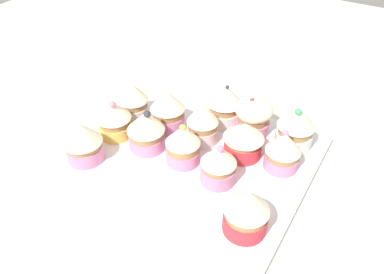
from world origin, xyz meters
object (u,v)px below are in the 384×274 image
object	(u,v)px
cupcake_0	(296,128)
cupcake_7	(133,100)
cupcake_2	(225,104)
napkin	(40,129)
baking_tray	(192,154)
cupcake_9	(181,143)
cupcake_12	(246,211)
cupcake_5	(205,123)
cupcake_3	(283,150)
cupcake_11	(114,118)
cupcake_1	(253,116)
cupcake_6	(168,110)
cupcake_10	(146,130)
cupcake_8	(219,164)
cupcake_4	(244,139)
cupcake_13	(83,141)

from	to	relation	value
cupcake_0	cupcake_7	size ratio (longest dim) A/B	1.08
cupcake_2	napkin	world-z (taller)	cupcake_2
cupcake_0	cupcake_7	bearing A→B (deg)	15.14
baking_tray	cupcake_2	world-z (taller)	cupcake_2
cupcake_9	cupcake_12	world-z (taller)	same
cupcake_5	cupcake_12	distance (cm)	19.09
cupcake_3	napkin	world-z (taller)	cupcake_3
cupcake_0	cupcake_11	xyz separation A→B (cm)	(27.27, 13.37, -0.19)
cupcake_7	cupcake_11	bearing A→B (deg)	95.34
cupcake_1	cupcake_12	xyz separation A→B (cm)	(-7.95, 19.72, 0.14)
baking_tray	cupcake_2	xyz separation A→B (cm)	(-0.60, -10.05, 4.52)
baking_tray	cupcake_6	size ratio (longest dim) A/B	5.11
cupcake_10	cupcake_11	size ratio (longest dim) A/B	1.02
cupcake_6	cupcake_8	bearing A→B (deg)	153.05
cupcake_1	cupcake_11	bearing A→B (deg)	33.55
cupcake_3	cupcake_4	distance (cm)	6.46
cupcake_8	cupcake_3	bearing A→B (deg)	-131.68
cupcake_4	cupcake_8	size ratio (longest dim) A/B	0.95
cupcake_6	napkin	distance (cm)	24.04
cupcake_5	cupcake_9	world-z (taller)	cupcake_5
baking_tray	cupcake_1	bearing A→B (deg)	-122.07
baking_tray	cupcake_4	world-z (taller)	cupcake_4
cupcake_6	napkin	xyz separation A→B (cm)	(20.34, 11.90, -4.72)
cupcake_6	cupcake_9	world-z (taller)	cupcake_6
cupcake_1	cupcake_9	size ratio (longest dim) A/B	0.97
cupcake_6	cupcake_11	xyz separation A→B (cm)	(6.57, 6.60, -0.22)
cupcake_13	napkin	bearing A→B (deg)	-8.43
cupcake_2	cupcake_6	bearing A→B (deg)	41.08
cupcake_1	cupcake_6	distance (cm)	14.82
napkin	cupcake_8	bearing A→B (deg)	-171.97
cupcake_12	cupcake_9	bearing A→B (deg)	-25.78
cupcake_4	cupcake_13	distance (cm)	25.47
cupcake_6	napkin	bearing A→B (deg)	30.33
cupcake_9	cupcake_8	bearing A→B (deg)	172.45
cupcake_7	cupcake_10	bearing A→B (deg)	141.82
cupcake_1	cupcake_6	bearing A→B (deg)	26.31
cupcake_0	cupcake_10	xyz separation A→B (cm)	(20.59, 13.21, -0.15)
cupcake_7	cupcake_4	bearing A→B (deg)	-177.23
cupcake_5	cupcake_6	xyz separation A→B (cm)	(7.40, 0.00, -0.03)
baking_tray	cupcake_8	world-z (taller)	cupcake_8
napkin	cupcake_1	bearing A→B (deg)	-151.22
cupcake_13	cupcake_3	bearing A→B (deg)	-151.89
cupcake_10	cupcake_12	size ratio (longest dim) A/B	1.03
cupcake_3	cupcake_11	world-z (taller)	cupcake_11
baking_tray	cupcake_6	bearing A→B (deg)	-25.70
cupcake_5	cupcake_6	distance (cm)	7.40
cupcake_8	cupcake_12	xyz separation A→B (cm)	(-7.33, 6.08, 0.33)
cupcake_6	cupcake_9	size ratio (longest dim) A/B	1.03
cupcake_1	cupcake_10	size ratio (longest dim) A/B	0.95
cupcake_12	cupcake_4	bearing A→B (deg)	-63.28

